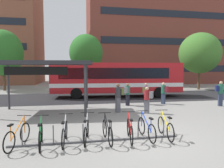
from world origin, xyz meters
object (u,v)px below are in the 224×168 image
Objects in this scene: parked_bicycle_black_4 at (107,132)px; commuter_olive_pack_4 at (118,96)px; parked_bicycle_red_5 at (130,130)px; street_tree_0 at (3,53)px; parked_bicycle_green_1 at (41,136)px; parked_bicycle_yellow_7 at (165,128)px; commuter_grey_pack_5 at (127,93)px; commuter_olive_pack_6 at (146,92)px; street_tree_1 at (200,53)px; commuter_grey_pack_2 at (148,98)px; commuter_maroon_pack_3 at (164,92)px; commuter_navy_pack_1 at (220,92)px; street_tree_2 at (86,53)px; parked_bicycle_blue_6 at (146,129)px; parked_bicycle_orange_0 at (18,136)px; transit_shelter at (43,65)px; city_bus at (117,78)px; parked_bicycle_silver_2 at (65,133)px; parked_bicycle_silver_3 at (86,132)px.

commuter_olive_pack_4 reaches higher than parked_bicycle_black_4.
parked_bicycle_red_5 is 22.22m from street_tree_0.
street_tree_0 is at bearing 15.11° from parked_bicycle_green_1.
commuter_grey_pack_5 is (0.19, 6.76, 0.55)m from parked_bicycle_yellow_7.
street_tree_0 is (-7.50, 19.11, 4.17)m from parked_bicycle_green_1.
street_tree_1 is (10.28, 9.05, 3.68)m from commuter_olive_pack_6.
commuter_maroon_pack_3 reaches higher than commuter_grey_pack_2.
commuter_olive_pack_4 is at bearing -19.87° from parked_bicycle_black_4.
commuter_navy_pack_1 is 0.26× the size of street_tree_2.
parked_bicycle_blue_6 is 1.06× the size of commuter_maroon_pack_3.
parked_bicycle_orange_0 is 4.63m from parked_bicycle_blue_6.
parked_bicycle_green_1 and parked_bicycle_red_5 have the same top height.
commuter_navy_pack_1 is at bearing -35.63° from street_tree_0.
parked_bicycle_black_4 is (3.10, -0.05, 0.00)m from parked_bicycle_orange_0.
commuter_maroon_pack_3 is at bearing -134.31° from street_tree_1.
parked_bicycle_orange_0 is at bearing -70.49° from street_tree_0.
commuter_maroon_pack_3 is 13.21m from street_tree_1.
parked_bicycle_orange_0 is 0.98× the size of parked_bicycle_black_4.
street_tree_1 is (17.31, 10.67, 1.69)m from transit_shelter.
street_tree_0 is (-12.33, 12.19, 3.62)m from commuter_grey_pack_5.
commuter_grey_pack_5 is at bearing -174.60° from commuter_navy_pack_1.
parked_bicycle_yellow_7 is at bearing -40.33° from transit_shelter.
commuter_olive_pack_6 is 12.54m from street_tree_2.
parked_bicycle_green_1 is 19.08m from street_tree_2.
commuter_grey_pack_2 is 2.71m from commuter_grey_pack_5.
street_tree_2 reaches higher than parked_bicycle_orange_0.
street_tree_0 reaches higher than commuter_olive_pack_4.
parked_bicycle_orange_0 is 7.44m from commuter_grey_pack_2.
commuter_navy_pack_1 is 3.90m from commuter_maroon_pack_3.
parked_bicycle_black_4 is 8.85m from commuter_maroon_pack_3.
commuter_grey_pack_5 reaches higher than parked_bicycle_black_4.
city_bus is at bearing -16.74° from parked_bicycle_black_4.
parked_bicycle_silver_2 is at bearing -76.39° from parked_bicycle_orange_0.
city_bus is 4.69m from commuter_grey_pack_5.
street_tree_2 is (0.82, 18.23, 4.29)m from parked_bicycle_silver_3.
parked_bicycle_silver_2 is at bearing 79.79° from commuter_grey_pack_2.
transit_shelter is 3.46× the size of commuter_olive_pack_4.
parked_bicycle_red_5 is (3.95, -0.05, 0.00)m from parked_bicycle_orange_0.
commuter_maroon_pack_3 is (7.69, 7.10, 0.55)m from parked_bicycle_green_1.
transit_shelter is 3.81× the size of commuter_grey_pack_2.
street_tree_1 is at bearing -45.02° from parked_bicycle_black_4.
parked_bicycle_blue_6 is (4.63, 0.04, 0.00)m from parked_bicycle_orange_0.
street_tree_2 is at bearing -3.90° from street_tree_0.
parked_bicycle_orange_0 is at bearing 97.54° from parked_bicycle_red_5.
parked_bicycle_red_5 is at bearing -49.64° from transit_shelter.
parked_bicycle_orange_0 and parked_bicycle_black_4 have the same top height.
city_bus is at bearing -122.44° from commuter_olive_pack_4.
parked_bicycle_black_4 is at bearing 91.67° from commuter_grey_pack_2.
transit_shelter is (-3.93, 5.42, 2.54)m from parked_bicycle_red_5.
transit_shelter is at bearing 1.54° from parked_bicycle_green_1.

